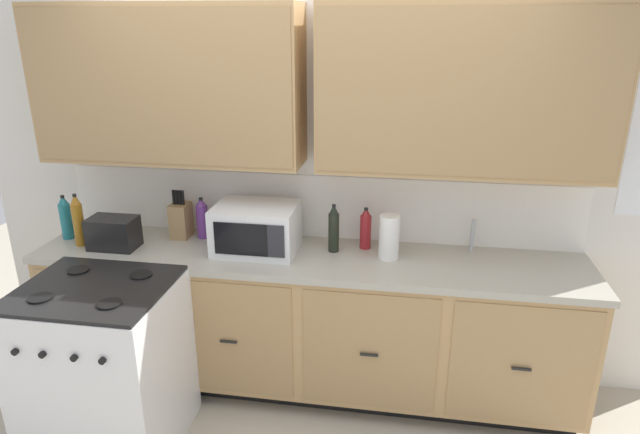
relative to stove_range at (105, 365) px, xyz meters
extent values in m
plane|color=#B2A893|center=(0.99, 0.33, -0.47)|extent=(8.03, 8.03, 0.00)
cube|color=white|center=(0.99, 0.96, 0.71)|extent=(4.41, 0.05, 2.36)
cube|color=white|center=(0.99, 0.93, 0.65)|extent=(3.21, 0.01, 0.40)
cube|color=tan|center=(0.16, 0.76, 1.39)|extent=(1.56, 0.34, 0.89)
cube|color=#A58052|center=(0.16, 0.59, 1.39)|extent=(1.53, 0.01, 0.84)
cube|color=tan|center=(1.81, 0.76, 1.39)|extent=(1.56, 0.34, 0.89)
cube|color=#A58052|center=(1.81, 0.59, 1.39)|extent=(1.53, 0.01, 0.84)
cube|color=black|center=(0.99, 0.66, -0.42)|extent=(3.15, 0.48, 0.10)
cube|color=tan|center=(0.99, 0.63, 0.02)|extent=(3.21, 0.60, 0.78)
cube|color=#A88354|center=(-0.22, 0.33, 0.02)|extent=(0.74, 0.01, 0.71)
cube|color=black|center=(-0.22, 0.31, 0.01)|extent=(0.10, 0.01, 0.01)
cube|color=#A88354|center=(0.58, 0.33, 0.02)|extent=(0.74, 0.01, 0.71)
cube|color=black|center=(0.58, 0.31, 0.01)|extent=(0.10, 0.01, 0.01)
cube|color=#A88354|center=(1.39, 0.33, 0.02)|extent=(0.74, 0.01, 0.71)
cube|color=black|center=(1.39, 0.31, 0.01)|extent=(0.10, 0.01, 0.01)
cube|color=#A88354|center=(2.19, 0.33, 0.02)|extent=(0.74, 0.01, 0.71)
cube|color=black|center=(2.19, 0.31, 0.01)|extent=(0.10, 0.01, 0.01)
cube|color=#ADA899|center=(0.99, 0.63, 0.43)|extent=(3.24, 0.63, 0.04)
cube|color=#A8AAAF|center=(1.94, 0.66, 0.43)|extent=(0.56, 0.38, 0.02)
cube|color=white|center=(0.00, 0.00, -0.01)|extent=(0.76, 0.66, 0.92)
cube|color=black|center=(0.00, 0.00, 0.46)|extent=(0.74, 0.65, 0.02)
cylinder|color=black|center=(-0.18, -0.16, 0.47)|extent=(0.12, 0.12, 0.01)
cylinder|color=black|center=(0.18, -0.16, 0.47)|extent=(0.12, 0.12, 0.01)
cylinder|color=black|center=(-0.18, 0.16, 0.47)|extent=(0.12, 0.12, 0.01)
cylinder|color=black|center=(0.18, 0.16, 0.47)|extent=(0.12, 0.12, 0.01)
cylinder|color=black|center=(-0.22, -0.34, 0.28)|extent=(0.03, 0.02, 0.03)
cylinder|color=black|center=(-0.08, -0.34, 0.28)|extent=(0.03, 0.02, 0.03)
cylinder|color=black|center=(0.08, -0.34, 0.28)|extent=(0.03, 0.02, 0.03)
cylinder|color=black|center=(0.22, -0.34, 0.28)|extent=(0.03, 0.02, 0.03)
cube|color=white|center=(0.68, 0.65, 0.59)|extent=(0.48, 0.36, 0.28)
cube|color=black|center=(0.64, 0.46, 0.59)|extent=(0.31, 0.01, 0.19)
cube|color=#28282D|center=(0.84, 0.46, 0.59)|extent=(0.10, 0.01, 0.19)
cube|color=black|center=(-0.18, 0.55, 0.54)|extent=(0.28, 0.18, 0.19)
cube|color=black|center=(-0.23, 0.55, 0.63)|extent=(0.02, 0.13, 0.01)
cube|color=black|center=(-0.13, 0.55, 0.63)|extent=(0.02, 0.13, 0.01)
cube|color=#9C794E|center=(0.15, 0.78, 0.56)|extent=(0.11, 0.14, 0.22)
cylinder|color=black|center=(0.12, 0.77, 0.71)|extent=(0.02, 0.02, 0.09)
cylinder|color=black|center=(0.14, 0.77, 0.71)|extent=(0.02, 0.02, 0.09)
cylinder|color=black|center=(0.16, 0.77, 0.71)|extent=(0.02, 0.02, 0.09)
cylinder|color=black|center=(0.18, 0.77, 0.71)|extent=(0.02, 0.02, 0.09)
cylinder|color=#B2B5BA|center=(1.94, 0.84, 0.55)|extent=(0.02, 0.02, 0.20)
cylinder|color=white|center=(1.46, 0.66, 0.58)|extent=(0.12, 0.12, 0.26)
cylinder|color=black|center=(1.13, 0.71, 0.56)|extent=(0.06, 0.06, 0.23)
cone|color=black|center=(1.13, 0.71, 0.71)|extent=(0.06, 0.06, 0.06)
cylinder|color=black|center=(1.13, 0.71, 0.73)|extent=(0.02, 0.02, 0.02)
cylinder|color=#1E707A|center=(-0.55, 0.64, 0.56)|extent=(0.07, 0.07, 0.23)
cone|color=#1E707A|center=(-0.55, 0.64, 0.70)|extent=(0.06, 0.06, 0.06)
cylinder|color=black|center=(-0.55, 0.64, 0.72)|extent=(0.02, 0.02, 0.02)
cylinder|color=#9E6619|center=(-0.40, 0.55, 0.58)|extent=(0.07, 0.07, 0.26)
cone|color=#9E6619|center=(-0.40, 0.55, 0.74)|extent=(0.06, 0.06, 0.07)
cylinder|color=black|center=(-0.40, 0.55, 0.76)|extent=(0.02, 0.02, 0.02)
cylinder|color=maroon|center=(1.31, 0.79, 0.55)|extent=(0.07, 0.07, 0.20)
cone|color=maroon|center=(1.31, 0.79, 0.67)|extent=(0.06, 0.06, 0.05)
cylinder|color=black|center=(1.31, 0.79, 0.69)|extent=(0.02, 0.02, 0.02)
cylinder|color=#663384|center=(0.29, 0.79, 0.55)|extent=(0.07, 0.07, 0.21)
cone|color=#663384|center=(0.29, 0.79, 0.68)|extent=(0.07, 0.07, 0.05)
cylinder|color=black|center=(0.29, 0.79, 0.70)|extent=(0.03, 0.03, 0.02)
camera|label=1|loc=(1.54, -2.28, 1.74)|focal=30.86mm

